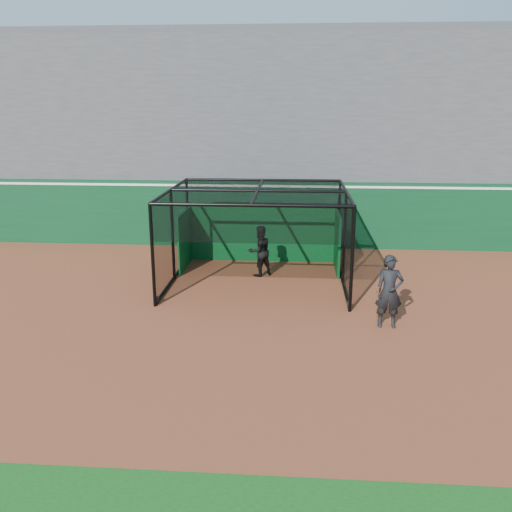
{
  "coord_description": "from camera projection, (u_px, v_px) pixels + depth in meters",
  "views": [
    {
      "loc": [
        1.95,
        -11.79,
        5.27
      ],
      "look_at": [
        0.93,
        2.0,
        1.4
      ],
      "focal_mm": 38.0,
      "sensor_mm": 36.0,
      "label": 1
    }
  ],
  "objects": [
    {
      "name": "outfield_wall",
      "position": [
        244.0,
        213.0,
        20.69
      ],
      "size": [
        50.0,
        0.5,
        2.5
      ],
      "color": "#0A3C1D",
      "rests_on": "ground"
    },
    {
      "name": "grandstand",
      "position": [
        252.0,
        124.0,
        23.46
      ],
      "size": [
        50.0,
        7.85,
        8.95
      ],
      "color": "#4C4C4F",
      "rests_on": "ground"
    },
    {
      "name": "batter",
      "position": [
        260.0,
        251.0,
        17.12
      ],
      "size": [
        0.99,
        0.95,
        1.61
      ],
      "primitive_type": "imported",
      "rotation": [
        0.0,
        0.0,
        3.75
      ],
      "color": "black",
      "rests_on": "ground"
    },
    {
      "name": "batting_cage",
      "position": [
        258.0,
        237.0,
        16.44
      ],
      "size": [
        5.32,
        4.87,
        2.81
      ],
      "color": "black",
      "rests_on": "ground"
    },
    {
      "name": "ground",
      "position": [
        211.0,
        334.0,
        12.88
      ],
      "size": [
        120.0,
        120.0,
        0.0
      ],
      "primitive_type": "plane",
      "color": "brown",
      "rests_on": "ground"
    },
    {
      "name": "on_deck_player",
      "position": [
        389.0,
        292.0,
        13.11
      ],
      "size": [
        0.66,
        0.46,
        1.81
      ],
      "color": "black",
      "rests_on": "ground"
    }
  ]
}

